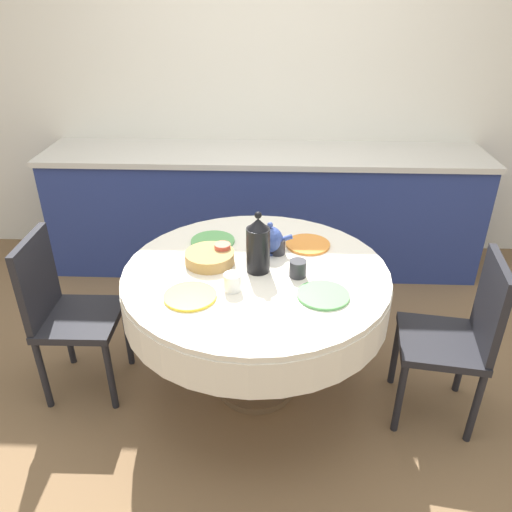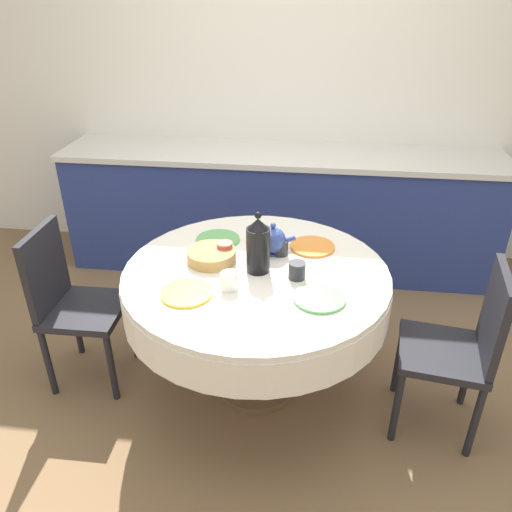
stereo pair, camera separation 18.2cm
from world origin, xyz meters
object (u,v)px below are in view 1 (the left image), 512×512
object	(u,v)px
chair_right	(64,308)
coffee_carafe	(258,245)
teapot	(270,240)
chair_left	(459,333)

from	to	relation	value
chair_right	coffee_carafe	distance (m)	1.08
chair_right	teapot	bearing A→B (deg)	99.54
chair_left	teapot	distance (m)	1.03
chair_right	coffee_carafe	xyz separation A→B (m)	(1.01, 0.02, 0.38)
coffee_carafe	teapot	size ratio (longest dim) A/B	1.68
chair_left	teapot	xyz separation A→B (m)	(-0.93, 0.33, 0.32)
teapot	chair_left	bearing A→B (deg)	-19.33
chair_left	coffee_carafe	xyz separation A→B (m)	(-0.98, 0.15, 0.38)
chair_right	teapot	world-z (taller)	teapot
coffee_carafe	chair_right	bearing A→B (deg)	-178.88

